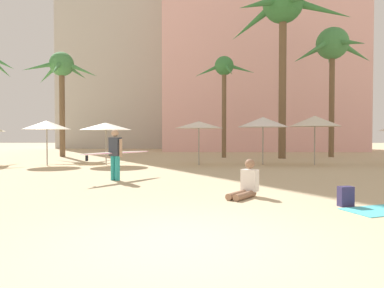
{
  "coord_description": "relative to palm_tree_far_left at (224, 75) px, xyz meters",
  "views": [
    {
      "loc": [
        0.14,
        -4.79,
        1.51
      ],
      "look_at": [
        0.05,
        4.07,
        1.27
      ],
      "focal_mm": 32.58,
      "sensor_mm": 36.0,
      "label": 1
    }
  ],
  "objects": [
    {
      "name": "ground",
      "position": [
        -2.04,
        -18.26,
        -5.47
      ],
      "size": [
        120.0,
        120.0,
        0.0
      ],
      "primitive_type": "plane",
      "color": "#C6B28C"
    },
    {
      "name": "hotel_pink",
      "position": [
        4.34,
        12.52,
        3.52
      ],
      "size": [
        18.34,
        10.26,
        18.0
      ],
      "primitive_type": "cube",
      "color": "beige",
      "rests_on": "ground"
    },
    {
      "name": "hotel_tower_gray",
      "position": [
        -10.86,
        19.46,
        11.4
      ],
      "size": [
        12.62,
        9.79,
        33.75
      ],
      "primitive_type": "cube",
      "color": "#BCB7AD",
      "rests_on": "ground"
    },
    {
      "name": "palm_tree_far_left",
      "position": [
        0.0,
        0.0,
        0.0
      ],
      "size": [
        3.95,
        3.84,
        6.69
      ],
      "color": "brown",
      "rests_on": "ground"
    },
    {
      "name": "palm_tree_left",
      "position": [
        7.33,
        0.68,
        1.83
      ],
      "size": [
        5.2,
        5.7,
        8.74
      ],
      "color": "brown",
      "rests_on": "ground"
    },
    {
      "name": "palm_tree_center",
      "position": [
        3.63,
        -0.82,
        3.78
      ],
      "size": [
        7.56,
        8.16,
        11.13
      ],
      "color": "brown",
      "rests_on": "ground"
    },
    {
      "name": "palm_tree_right",
      "position": [
        -11.15,
        0.96,
        0.4
      ],
      "size": [
        4.77,
        5.0,
        7.21
      ],
      "color": "brown",
      "rests_on": "ground"
    },
    {
      "name": "cafe_umbrella_0",
      "position": [
        1.5,
        -5.46,
        -3.32
      ],
      "size": [
        2.56,
        2.56,
        2.41
      ],
      "color": "gray",
      "rests_on": "ground"
    },
    {
      "name": "cafe_umbrella_1",
      "position": [
        -6.37,
        -5.75,
        -3.55
      ],
      "size": [
        2.59,
        2.59,
        2.11
      ],
      "color": "gray",
      "rests_on": "ground"
    },
    {
      "name": "cafe_umbrella_2",
      "position": [
        -9.2,
        -6.06,
        -3.49
      ],
      "size": [
        2.26,
        2.26,
        2.2
      ],
      "color": "gray",
      "rests_on": "ground"
    },
    {
      "name": "cafe_umbrella_4",
      "position": [
        -1.73,
        -5.67,
        -3.47
      ],
      "size": [
        2.41,
        2.41,
        2.19
      ],
      "color": "gray",
      "rests_on": "ground"
    },
    {
      "name": "cafe_umbrella_6",
      "position": [
        4.03,
        -5.68,
        -3.29
      ],
      "size": [
        2.51,
        2.51,
        2.46
      ],
      "color": "gray",
      "rests_on": "ground"
    },
    {
      "name": "backpack",
      "position": [
        1.27,
        -15.69,
        -5.27
      ],
      "size": [
        0.33,
        0.28,
        0.42
      ],
      "rotation": [
        0.0,
        0.0,
        1.77
      ],
      "color": "#322C57",
      "rests_on": "ground"
    },
    {
      "name": "person_near_right",
      "position": [
        -4.56,
        -11.46,
        -4.56
      ],
      "size": [
        2.04,
        2.79,
        1.68
      ],
      "rotation": [
        0.0,
        0.0,
        1.02
      ],
      "color": "teal",
      "rests_on": "ground"
    },
    {
      "name": "person_far_left",
      "position": [
        -0.67,
        -14.63,
        -5.16
      ],
      "size": [
        0.88,
        1.01,
        0.91
      ],
      "rotation": [
        0.0,
        0.0,
        4.08
      ],
      "color": "#936B51",
      "rests_on": "ground"
    }
  ]
}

